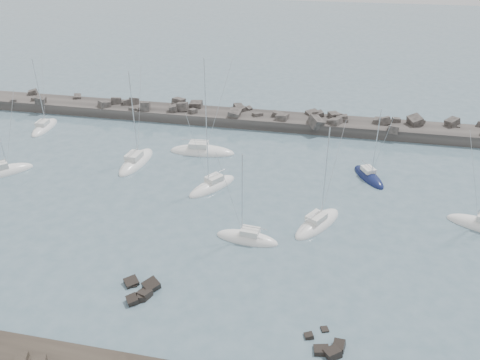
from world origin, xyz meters
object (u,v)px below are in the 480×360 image
Objects in this scene: sailboat_0 at (4,173)px; sailboat_4 at (247,239)px; sailboat_5 at (212,187)px; sailboat_3 at (202,152)px; sailboat_1 at (45,128)px; sailboat_6 at (317,224)px; sailboat_7 at (369,177)px; sailboat_2 at (136,162)px.

sailboat_4 is (38.16, -8.83, -0.02)m from sailboat_0.
sailboat_3 is at bearing 113.00° from sailboat_5.
sailboat_1 reaches higher than sailboat_5.
sailboat_6 reaches higher than sailboat_1.
sailboat_5 is at bearing 122.56° from sailboat_4.
sailboat_1 is at bearing 157.33° from sailboat_5.
sailboat_4 is 13.17m from sailboat_5.
sailboat_4 is at bearing -148.72° from sailboat_6.
sailboat_3 reaches higher than sailboat_7.
sailboat_1 is 49.26m from sailboat_4.
sailboat_7 is at bearing 64.67° from sailboat_6.
sailboat_0 is 31.15m from sailboat_5.
sailboat_2 reaches higher than sailboat_6.
sailboat_3 is (8.84, 5.72, -0.01)m from sailboat_2.
sailboat_1 is (-3.87, 16.87, -0.02)m from sailboat_0.
sailboat_7 is at bearing 18.94° from sailboat_5.
sailboat_7 is (21.36, 7.33, -0.01)m from sailboat_5.
sailboat_2 is 10.52m from sailboat_3.
sailboat_5 is (-7.09, 11.10, 0.00)m from sailboat_4.
sailboat_1 is 0.81× the size of sailboat_3.
sailboat_3 reaches higher than sailboat_2.
sailboat_6 is (28.23, -11.28, -0.01)m from sailboat_2.
sailboat_6 is at bearing -21.79° from sailboat_2.
sailboat_3 is at bearing 118.09° from sailboat_4.
sailboat_1 is at bearing 157.17° from sailboat_6.
sailboat_2 is (21.59, -9.69, 0.02)m from sailboat_1.
sailboat_4 is at bearing -38.08° from sailboat_2.
sailboat_5 is at bearing -22.67° from sailboat_1.
sailboat_4 is 23.31m from sailboat_7.
sailboat_1 is 54.05m from sailboat_6.
sailboat_5 is (13.35, -4.91, -0.01)m from sailboat_2.
sailboat_2 is 0.93× the size of sailboat_3.
sailboat_0 is 29.52m from sailboat_3.
sailboat_0 is 0.81× the size of sailboat_3.
sailboat_3 reaches higher than sailboat_6.
sailboat_4 is 0.87× the size of sailboat_6.
sailboat_2 is at bearing 158.21° from sailboat_6.
sailboat_4 is at bearing -57.44° from sailboat_5.
sailboat_2 is 25.96m from sailboat_4.
sailboat_5 is 0.96× the size of sailboat_6.
sailboat_2 is 1.31× the size of sailboat_7.
sailboat_1 is 0.88× the size of sailboat_2.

